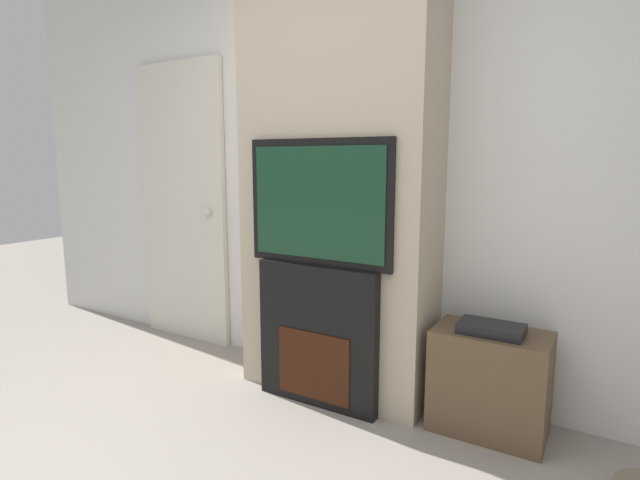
# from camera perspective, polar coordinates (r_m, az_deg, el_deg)

# --- Properties ---
(wall_back) EXTENTS (6.00, 0.06, 2.70)m
(wall_back) POSITION_cam_1_polar(r_m,az_deg,el_deg) (3.00, 4.29, 9.31)
(wall_back) COLOR silver
(wall_back) RESTS_ON ground_plane
(chimney_breast) EXTENTS (1.10, 0.40, 2.70)m
(chimney_breast) POSITION_cam_1_polar(r_m,az_deg,el_deg) (2.79, 2.14, 9.33)
(chimney_breast) COLOR tan
(chimney_breast) RESTS_ON ground_plane
(fireplace) EXTENTS (0.72, 0.15, 0.79)m
(fireplace) POSITION_cam_1_polar(r_m,az_deg,el_deg) (2.79, -0.01, -10.78)
(fireplace) COLOR black
(fireplace) RESTS_ON ground_plane
(television) EXTENTS (0.85, 0.07, 0.67)m
(television) POSITION_cam_1_polar(r_m,az_deg,el_deg) (2.63, -0.04, 4.29)
(television) COLOR black
(television) RESTS_ON fireplace
(media_stand) EXTENTS (0.55, 0.32, 0.57)m
(media_stand) POSITION_cam_1_polar(r_m,az_deg,el_deg) (2.69, 18.81, -14.95)
(media_stand) COLOR brown
(media_stand) RESTS_ON ground_plane
(entry_door) EXTENTS (0.81, 0.09, 2.03)m
(entry_door) POSITION_cam_1_polar(r_m,az_deg,el_deg) (3.82, -15.41, 3.94)
(entry_door) COLOR beige
(entry_door) RESTS_ON ground_plane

